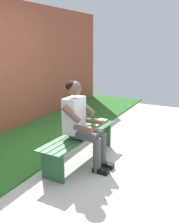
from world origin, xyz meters
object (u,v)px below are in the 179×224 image
object	(u,v)px
book_open	(99,122)
apple	(93,123)
bench_near	(81,140)
person_seated	(82,121)

from	to	relation	value
book_open	apple	bearing A→B (deg)	-0.52
apple	book_open	world-z (taller)	apple
bench_near	person_seated	xyz separation A→B (m)	(0.14, 0.10, 0.35)
person_seated	book_open	xyz separation A→B (m)	(-0.73, -0.08, -0.24)
person_seated	book_open	world-z (taller)	person_seated
bench_near	apple	bearing A→B (deg)	178.64
person_seated	apple	bearing A→B (deg)	-170.82
apple	book_open	distance (m)	0.19
bench_near	apple	distance (m)	0.43
apple	bench_near	bearing A→B (deg)	-1.36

